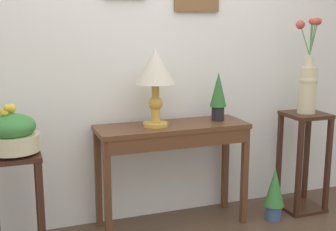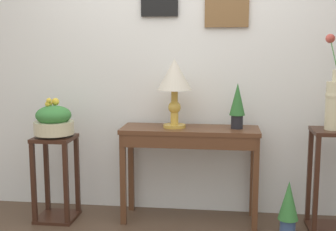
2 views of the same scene
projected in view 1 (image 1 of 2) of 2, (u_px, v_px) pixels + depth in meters
The scene contains 9 objects.
back_wall_with_art at pixel (143, 39), 3.43m from camera, with size 9.00×0.13×2.80m.
console_table at pixel (173, 142), 3.34m from camera, with size 1.12×0.38×0.79m.
table_lamp at pixel (155, 72), 3.21m from camera, with size 0.28×0.28×0.56m.
potted_plant_on_console at pixel (218, 94), 3.44m from camera, with size 0.13×0.13×0.37m.
pedestal_stand_left at pixel (18, 207), 2.94m from camera, with size 0.32×0.32×0.71m.
planter_bowl_wide_left at pixel (13, 134), 2.84m from camera, with size 0.33×0.33×0.32m.
pedestal_stand_right at pixel (303, 162), 3.71m from camera, with size 0.32×0.32×0.81m.
flower_vase_tall_right at pixel (308, 81), 3.58m from camera, with size 0.15×0.19×0.74m.
potted_plant_floor at pixel (274, 192), 3.54m from camera, with size 0.16×0.16×0.42m.
Camera 1 is at (-1.02, -1.89, 1.53)m, focal length 48.75 mm.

